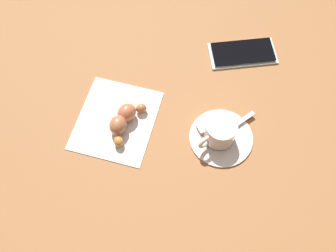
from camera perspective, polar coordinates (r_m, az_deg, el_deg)
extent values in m
plane|color=#966139|center=(0.77, 0.71, 0.45)|extent=(1.80, 1.80, 0.00)
cylinder|color=silver|center=(0.76, 8.01, -1.69)|extent=(0.13, 0.13, 0.01)
cylinder|color=silver|center=(0.73, 7.90, -0.78)|extent=(0.06, 0.06, 0.05)
cylinder|color=black|center=(0.73, 7.99, -0.45)|extent=(0.05, 0.05, 0.00)
torus|color=silver|center=(0.72, 5.73, -2.34)|extent=(0.03, 0.03, 0.04)
cube|color=silver|center=(0.77, 10.17, 0.19)|extent=(0.07, 0.08, 0.00)
ellipsoid|color=silver|center=(0.75, 6.62, -2.19)|extent=(0.03, 0.03, 0.01)
cube|color=white|center=(0.76, 6.81, 0.44)|extent=(0.07, 0.06, 0.01)
cube|color=white|center=(0.78, -7.80, 0.91)|extent=(0.16, 0.18, 0.00)
ellipsoid|color=#B3663A|center=(0.77, -4.06, 2.68)|extent=(0.03, 0.03, 0.02)
ellipsoid|color=#C66847|center=(0.76, -6.24, 2.01)|extent=(0.05, 0.05, 0.04)
ellipsoid|color=#B36A49|center=(0.75, -7.52, 0.15)|extent=(0.03, 0.04, 0.04)
ellipsoid|color=#BF7534|center=(0.74, -7.46, -2.33)|extent=(0.03, 0.03, 0.02)
cube|color=#B7BEBB|center=(0.88, 11.16, 10.74)|extent=(0.16, 0.12, 0.01)
cube|color=black|center=(0.87, 11.22, 10.95)|extent=(0.15, 0.11, 0.00)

